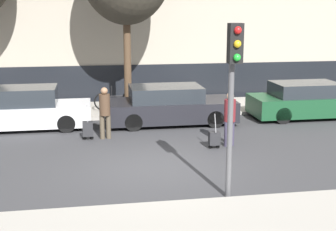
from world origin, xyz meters
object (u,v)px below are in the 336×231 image
Objects in this scene: trolley_right at (214,138)px; pedestrian_left at (105,110)px; parked_bicycle at (116,101)px; parked_car_1 at (169,106)px; parked_car_2 at (308,101)px; traffic_light at (233,77)px; parked_car_0 at (26,109)px; pedestrian_right at (230,116)px; trolley_left at (88,129)px.

pedestrian_left is at bearing 152.61° from trolley_right.
pedestrian_left is 0.93× the size of parked_bicycle.
parked_bicycle reaches higher than trolley_right.
parked_car_1 is 1.04× the size of parked_car_2.
parked_bicycle is at bearing 101.98° from traffic_light.
parked_car_0 is 2.43× the size of parked_bicycle.
pedestrian_right is at bearing 73.43° from traffic_light.
parked_car_1 is at bearing 91.13° from traffic_light.
parked_car_1 is at bearing -178.84° from parked_car_2.
parked_car_0 is at bearing 125.87° from traffic_light.
parked_bicycle is at bearing 131.11° from parked_car_1.
trolley_left is at bearing -179.94° from pedestrian_left.
pedestrian_left is (2.64, -1.75, 0.27)m from parked_car_0.
pedestrian_left is 1.57× the size of trolley_right.
traffic_light is (-5.19, -7.09, 2.05)m from parked_car_2.
pedestrian_left is 0.44× the size of traffic_light.
parked_car_1 is at bearing -48.89° from parked_bicycle.
traffic_light reaches higher than parked_bicycle.
parked_car_2 is 1.17× the size of traffic_light.
parked_bicycle is (0.57, 3.68, -0.44)m from pedestrian_left.
trolley_right is at bearing -64.22° from parked_bicycle.
parked_car_0 is 8.97m from traffic_light.
parked_car_1 is 4.06× the size of trolley_left.
traffic_light reaches higher than parked_car_0.
parked_car_0 is 6.69m from trolley_right.
trolley_left is 0.30× the size of traffic_light.
parked_car_2 is at bearing -15.17° from parked_bicycle.
parked_car_2 is 5.14m from pedestrian_right.
parked_car_0 is 7.04m from pedestrian_right.
pedestrian_right is at bearing -25.87° from pedestrian_left.
parked_bicycle is at bearing 76.68° from pedestrian_left.
pedestrian_right is 0.44× the size of traffic_light.
parked_car_1 is at bearing 30.61° from pedestrian_left.
parked_car_0 is at bearing 131.89° from pedestrian_right.
traffic_light is at bearing -126.22° from parked_car_2.
parked_car_2 is 7.88m from pedestrian_left.
pedestrian_left is at bearing 4.62° from trolley_left.
traffic_light reaches higher than pedestrian_right.
parked_car_2 is 2.66× the size of pedestrian_left.
parked_car_1 is at bearing 103.53° from trolley_right.
parked_car_0 is 2.60× the size of pedestrian_left.
parked_car_1 is 2.59× the size of parked_bicycle.
pedestrian_right is 0.82m from trolley_right.
parked_car_0 is at bearing 141.87° from pedestrian_left.
traffic_light reaches higher than pedestrian_left.
pedestrian_left reaches higher than pedestrian_right.
trolley_left is at bearing 119.82° from traffic_light.
parked_car_0 is 0.94× the size of parked_car_1.
parked_car_0 is 3.75m from parked_bicycle.
trolley_left is at bearing -149.62° from parked_car_1.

